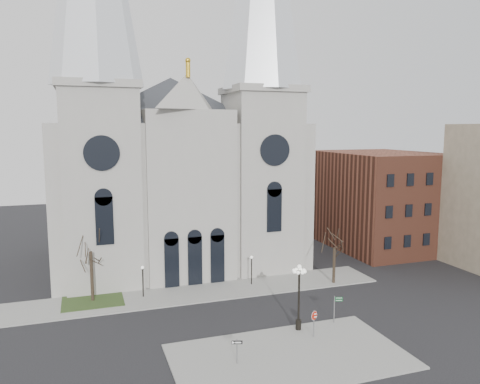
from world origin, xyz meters
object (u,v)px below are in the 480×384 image
object	(u,v)px
globe_lamp	(299,289)
one_way_sign	(237,347)
street_name_sign	(335,307)
stop_sign	(314,318)

from	to	relation	value
globe_lamp	one_way_sign	world-z (taller)	globe_lamp
globe_lamp	street_name_sign	size ratio (longest dim) A/B	2.36
stop_sign	street_name_sign	xyz separation A→B (m)	(3.20, 2.01, -0.21)
globe_lamp	street_name_sign	bearing A→B (deg)	4.02
stop_sign	street_name_sign	size ratio (longest dim) A/B	0.93
one_way_sign	street_name_sign	bearing A→B (deg)	38.70
stop_sign	one_way_sign	distance (m)	7.79
stop_sign	street_name_sign	world-z (taller)	street_name_sign
stop_sign	street_name_sign	bearing A→B (deg)	27.16
globe_lamp	one_way_sign	size ratio (longest dim) A/B	3.11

